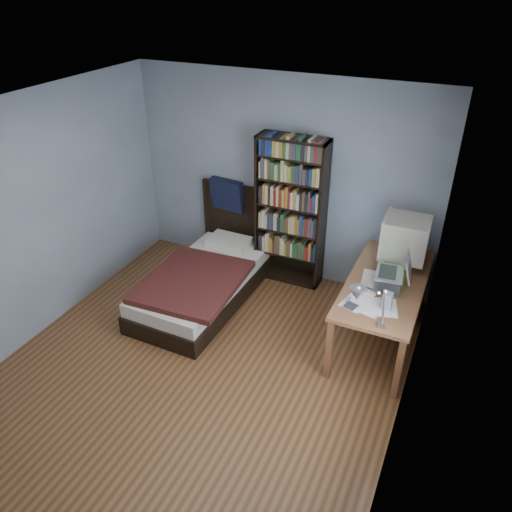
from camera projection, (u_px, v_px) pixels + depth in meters
name	position (u px, v px, depth m)	size (l,w,h in m)	color
room	(195.00, 263.00, 4.35)	(4.20, 4.24, 2.50)	brown
desk	(391.00, 285.00, 5.54)	(0.75, 1.64, 0.73)	brown
crt_monitor	(404.00, 238.00, 5.19)	(0.48, 0.45, 0.54)	beige
laptop	(391.00, 278.00, 4.88)	(0.37, 0.37, 0.42)	#2D2D30
desk_lamp	(362.00, 297.00, 3.87)	(0.26, 0.57, 0.68)	#99999E
keyboard	(369.00, 282.00, 5.00)	(0.17, 0.42, 0.03)	beige
speaker	(387.00, 301.00, 4.60)	(0.09, 0.09, 0.17)	gray
soda_can	(380.00, 266.00, 5.19)	(0.06, 0.06, 0.11)	black
mouse	(389.00, 265.00, 5.28)	(0.06, 0.10, 0.03)	silver
phone_silver	(355.00, 293.00, 4.84)	(0.05, 0.10, 0.02)	#AFAFB4
phone_grey	(348.00, 300.00, 4.75)	(0.04, 0.09, 0.02)	gray
external_drive	(351.00, 307.00, 4.65)	(0.11, 0.11, 0.02)	gray
bookshelf	(291.00, 212.00, 5.98)	(0.83, 0.30, 1.85)	black
bed	(206.00, 278.00, 5.96)	(1.08, 2.05, 1.16)	black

